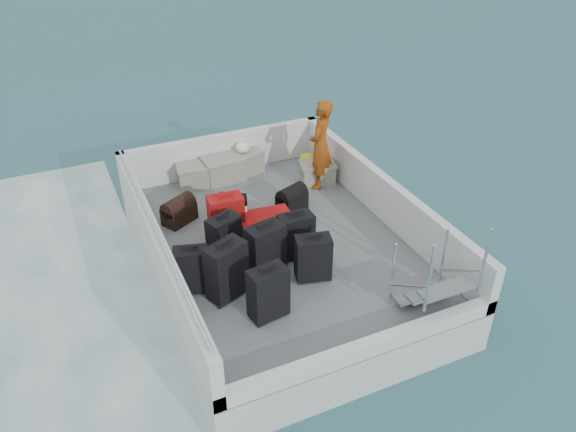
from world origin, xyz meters
name	(u,v)px	position (x,y,z in m)	size (l,w,h in m)	color
ground	(279,275)	(0.00, 0.00, 0.00)	(160.00, 160.00, 0.00)	#184655
ferry_hull	(279,259)	(0.00, 0.00, 0.30)	(3.60, 5.00, 0.60)	silver
deck	(279,242)	(0.00, 0.00, 0.61)	(3.30, 4.70, 0.02)	slate
deck_fittings	(310,226)	(0.35, -0.32, 0.99)	(3.60, 5.00, 0.90)	silver
suitcase_0	(227,271)	(-1.06, -0.83, 1.01)	(0.50, 0.29, 0.78)	black
suitcase_1	(192,270)	(-1.43, -0.55, 0.94)	(0.43, 0.24, 0.64)	black
suitcase_2	(224,238)	(-0.82, -0.02, 0.94)	(0.44, 0.27, 0.64)	black
suitcase_3	(268,294)	(-0.74, -1.39, 0.97)	(0.46, 0.27, 0.70)	black
suitcase_4	(266,250)	(-0.44, -0.58, 0.98)	(0.49, 0.29, 0.72)	black
suitcase_5	(226,218)	(-0.64, 0.41, 0.96)	(0.50, 0.30, 0.68)	#A0130C
suitcase_6	(313,258)	(0.08, -0.96, 0.94)	(0.46, 0.27, 0.64)	black
suitcase_7	(296,236)	(0.08, -0.41, 0.95)	(0.47, 0.27, 0.66)	black
suitcase_8	(266,225)	(-0.09, 0.27, 0.77)	(0.51, 0.77, 0.30)	#A0130C
duffel_0	(179,213)	(-1.16, 1.12, 0.78)	(0.50, 0.30, 0.32)	black
duffel_1	(233,208)	(-0.37, 0.91, 0.78)	(0.40, 0.30, 0.32)	black
duffel_2	(292,201)	(0.55, 0.72, 0.78)	(0.46, 0.30, 0.32)	black
crate_0	(196,176)	(-0.60, 2.11, 0.80)	(0.58, 0.40, 0.35)	gray
crate_1	(224,170)	(-0.11, 2.10, 0.82)	(0.65, 0.45, 0.39)	gray
crate_2	(243,163)	(0.29, 2.20, 0.81)	(0.62, 0.43, 0.38)	gray
crate_3	(317,173)	(1.33, 1.36, 0.79)	(0.55, 0.38, 0.33)	gray
yellow_bag	(307,159)	(1.45, 2.03, 0.73)	(0.28, 0.26, 0.22)	gold
white_bag	(243,149)	(0.29, 2.20, 1.09)	(0.24, 0.24, 0.18)	white
passenger	(320,145)	(1.30, 1.24, 1.38)	(0.56, 0.36, 1.52)	#C95812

